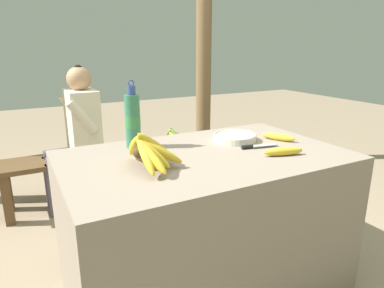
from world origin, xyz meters
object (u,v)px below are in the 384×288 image
Objects in this scene: serving_bowl at (235,137)px; loose_banana_front at (283,151)px; seated_vendor at (77,129)px; banana_bunch_green at (174,135)px; water_bottle at (133,120)px; knife at (254,146)px; wooden_bench at (115,157)px; support_post_far at (204,35)px; loose_banana_side at (278,137)px; banana_bunch_ripe at (149,149)px.

loose_banana_front is (0.05, -0.31, -0.00)m from serving_bowl.
seated_vendor is 3.54× the size of banana_bunch_green.
knife is at bearing -29.91° from water_bottle.
serving_bowl and loose_banana_front have the same top height.
serving_bowl reaches higher than knife.
support_post_far is at bearing 22.60° from wooden_bench.
wooden_bench is (-0.53, 1.26, -0.40)m from loose_banana_side.
loose_banana_front is 1.58m from seated_vendor.
loose_banana_side is 0.21m from knife.
serving_bowl is 1.29m from seated_vendor.
water_bottle reaches higher than wooden_bench.
loose_banana_side is at bearing 53.13° from loose_banana_front.
seated_vendor reaches higher than knife.
knife is (-0.20, -0.06, -0.01)m from loose_banana_side.
loose_banana_side reaches higher than banana_bunch_green.
support_post_far reaches higher than knife.
loose_banana_front is at bearing -12.74° from banana_bunch_ripe.
seated_vendor is at bearing 114.33° from loose_banana_front.
banana_bunch_ripe is 0.60m from loose_banana_front.
serving_bowl is 1.20× the size of knife.
support_post_far is at bearing 72.95° from loose_banana_side.
water_bottle is 0.75m from loose_banana_side.
loose_banana_front is at bearing -75.58° from wooden_bench.
knife is at bearing 114.68° from seated_vendor.
seated_vendor is 0.80m from banana_bunch_green.
loose_banana_front reaches higher than banana_bunch_green.
seated_vendor reaches higher than loose_banana_side.
knife is (0.00, -0.16, -0.01)m from serving_bowl.
seated_vendor reaches higher than banana_bunch_green.
support_post_far is at bearing 50.20° from water_bottle.
serving_bowl is at bearing 117.48° from seated_vendor.
support_post_far reaches higher than wooden_bench.
wooden_bench is (-0.33, 1.16, -0.40)m from serving_bowl.
serving_bowl is 0.74× the size of banana_bunch_green.
support_post_far is at bearing 77.85° from knife.
knife reaches higher than wooden_bench.
support_post_far reaches higher than water_bottle.
knife is at bearing -75.82° from wooden_bench.
loose_banana_front is 0.16m from knife.
serving_bowl is at bearing 101.63° from knife.
water_bottle is 1.16m from wooden_bench.
wooden_bench is at bearing 81.17° from banana_bunch_ripe.
loose_banana_front is 0.26m from loose_banana_side.
serving_bowl is 0.53m from water_bottle.
banana_bunch_green reaches higher than wooden_bench.
banana_bunch_green is at bearing -177.96° from seated_vendor.
banana_bunch_ripe is at bearing -162.03° from serving_bowl.
serving_bowl is 1.21m from banana_bunch_green.
wooden_bench is (0.17, 1.03, -0.51)m from water_bottle.
seated_vendor is (-0.60, 1.28, -0.12)m from knife.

